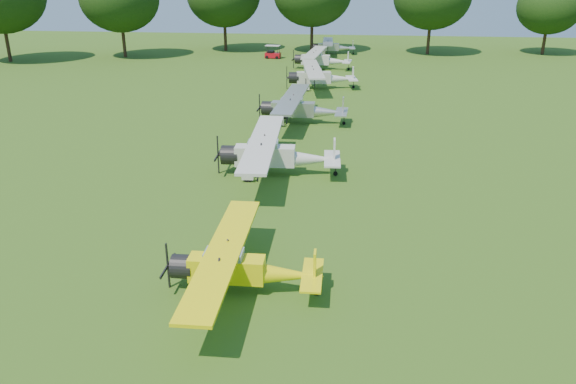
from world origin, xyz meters
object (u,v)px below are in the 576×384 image
aircraft_3 (274,153)px  aircraft_7 (332,46)px  aircraft_2 (238,265)px  aircraft_6 (320,58)px  aircraft_5 (319,76)px  golf_cart (273,54)px  aircraft_4 (300,107)px

aircraft_3 → aircraft_7: aircraft_3 is taller
aircraft_2 → aircraft_6: size_ratio=0.83×
aircraft_2 → aircraft_6: aircraft_6 is taller
aircraft_2 → aircraft_7: (0.49, 63.13, 0.06)m
aircraft_2 → aircraft_7: size_ratio=0.95×
aircraft_2 → aircraft_5: 38.39m
aircraft_5 → golf_cart: size_ratio=5.31×
aircraft_2 → aircraft_4: size_ratio=0.84×
aircraft_5 → aircraft_7: size_ratio=1.15×
aircraft_5 → golf_cart: (-7.56, 19.72, -0.72)m
aircraft_2 → aircraft_5: bearing=88.4°
aircraft_3 → aircraft_5: size_ratio=1.02×
aircraft_7 → golf_cart: 9.20m
aircraft_7 → aircraft_5: bearing=-93.1°
aircraft_6 → golf_cart: size_ratio=5.27×
aircraft_4 → golf_cart: bearing=103.4°
aircraft_4 → golf_cart: 34.16m
aircraft_3 → aircraft_6: (0.17, 37.29, -0.03)m
golf_cart → aircraft_4: bearing=-71.8°
aircraft_4 → golf_cart: (-7.00, 33.43, -0.70)m
aircraft_3 → aircraft_4: bearing=85.4°
aircraft_3 → aircraft_6: bearing=86.6°
golf_cart → aircraft_3: bearing=-75.2°
aircraft_4 → aircraft_5: (0.56, 13.71, 0.02)m
aircraft_2 → aircraft_4: aircraft_4 is taller
aircraft_4 → aircraft_6: (-0.13, 25.44, 0.01)m
aircraft_2 → golf_cart: 58.55m
aircraft_2 → aircraft_7: 63.14m
aircraft_4 → aircraft_7: 38.47m
aircraft_6 → golf_cart: 10.56m
aircraft_3 → aircraft_7: (0.98, 50.31, -0.19)m
aircraft_2 → golf_cart: (-7.20, 58.11, -0.50)m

